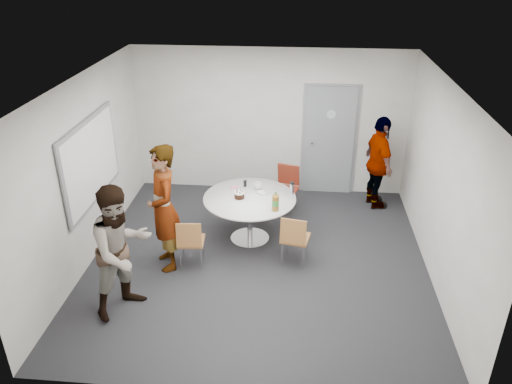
# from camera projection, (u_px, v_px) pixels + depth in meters

# --- Properties ---
(floor) EXTENTS (5.00, 5.00, 0.00)m
(floor) POSITION_uv_depth(u_px,v_px,m) (258.00, 261.00, 7.53)
(floor) COLOR black
(floor) RESTS_ON ground
(ceiling) EXTENTS (5.00, 5.00, 0.00)m
(ceiling) POSITION_uv_depth(u_px,v_px,m) (258.00, 84.00, 6.32)
(ceiling) COLOR silver
(ceiling) RESTS_ON wall_back
(wall_back) EXTENTS (5.00, 0.00, 5.00)m
(wall_back) POSITION_uv_depth(u_px,v_px,m) (270.00, 122.00, 9.15)
(wall_back) COLOR #B5B3AC
(wall_back) RESTS_ON floor
(wall_left) EXTENTS (0.00, 5.00, 5.00)m
(wall_left) POSITION_uv_depth(u_px,v_px,m) (84.00, 173.00, 7.13)
(wall_left) COLOR #B5B3AC
(wall_left) RESTS_ON floor
(wall_right) EXTENTS (0.00, 5.00, 5.00)m
(wall_right) POSITION_uv_depth(u_px,v_px,m) (443.00, 187.00, 6.72)
(wall_right) COLOR #B5B3AC
(wall_right) RESTS_ON floor
(wall_front) EXTENTS (5.00, 0.00, 5.00)m
(wall_front) POSITION_uv_depth(u_px,v_px,m) (235.00, 293.00, 4.70)
(wall_front) COLOR #B5B3AC
(wall_front) RESTS_ON floor
(door) EXTENTS (1.02, 0.17, 2.12)m
(door) POSITION_uv_depth(u_px,v_px,m) (329.00, 141.00, 9.19)
(door) COLOR gray
(door) RESTS_ON wall_back
(whiteboard) EXTENTS (0.04, 1.90, 1.25)m
(whiteboard) POSITION_uv_depth(u_px,v_px,m) (91.00, 161.00, 7.26)
(whiteboard) COLOR gray
(whiteboard) RESTS_ON wall_left
(table) EXTENTS (1.45, 1.45, 1.06)m
(table) POSITION_uv_depth(u_px,v_px,m) (251.00, 203.00, 7.79)
(table) COLOR white
(table) RESTS_ON floor
(chair_near_left) EXTENTS (0.40, 0.44, 0.79)m
(chair_near_left) POSITION_uv_depth(u_px,v_px,m) (190.00, 240.00, 7.17)
(chair_near_left) COLOR brown
(chair_near_left) RESTS_ON floor
(chair_near_right) EXTENTS (0.46, 0.49, 0.82)m
(chair_near_right) POSITION_uv_depth(u_px,v_px,m) (294.00, 236.00, 7.21)
(chair_near_right) COLOR brown
(chair_near_right) RESTS_ON floor
(chair_far) EXTENTS (0.50, 0.53, 0.86)m
(chair_far) POSITION_uv_depth(u_px,v_px,m) (286.00, 184.00, 8.71)
(chair_far) COLOR maroon
(chair_far) RESTS_ON floor
(person_main) EXTENTS (0.71, 0.82, 1.89)m
(person_main) POSITION_uv_depth(u_px,v_px,m) (164.00, 208.00, 7.03)
(person_main) COLOR #A5C6EA
(person_main) RESTS_ON floor
(person_left) EXTENTS (1.05, 1.09, 1.77)m
(person_left) POSITION_uv_depth(u_px,v_px,m) (122.00, 250.00, 6.18)
(person_left) COLOR white
(person_left) RESTS_ON floor
(person_right) EXTENTS (0.64, 1.06, 1.68)m
(person_right) POSITION_uv_depth(u_px,v_px,m) (379.00, 163.00, 8.73)
(person_right) COLOR black
(person_right) RESTS_ON floor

